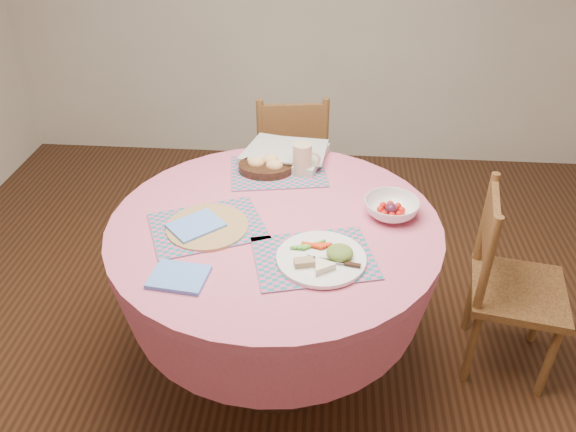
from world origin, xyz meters
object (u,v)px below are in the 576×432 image
object	(u,v)px
wicker_trivet	(207,227)
fruit_bowl	(391,208)
chair_back	(291,162)
bread_bowl	(266,166)
chair_right	(508,282)
dining_table	(275,263)
dinner_plate	(323,258)
latte_mug	(303,159)

from	to	relation	value
wicker_trivet	fruit_bowl	xyz separation A→B (m)	(0.67, 0.14, 0.03)
fruit_bowl	chair_back	bearing A→B (deg)	115.43
bread_bowl	chair_right	bearing A→B (deg)	-14.62
dining_table	bread_bowl	bearing A→B (deg)	101.32
dining_table	bread_bowl	xyz separation A→B (m)	(-0.07, 0.37, 0.23)
dinner_plate	fruit_bowl	distance (m)	0.39
bread_bowl	latte_mug	bearing A→B (deg)	0.30
dinner_plate	bread_bowl	xyz separation A→B (m)	(-0.26, 0.60, 0.01)
bread_bowl	fruit_bowl	bearing A→B (deg)	-29.62
chair_back	dinner_plate	distance (m)	1.30
dining_table	chair_right	xyz separation A→B (m)	(0.94, 0.11, -0.12)
wicker_trivet	dinner_plate	bearing A→B (deg)	-21.46
dining_table	chair_right	bearing A→B (deg)	6.44
chair_right	bread_bowl	world-z (taller)	chair_right
wicker_trivet	dinner_plate	size ratio (longest dim) A/B	0.99
chair_back	latte_mug	world-z (taller)	latte_mug
chair_back	dinner_plate	world-z (taller)	chair_back
dining_table	bread_bowl	distance (m)	0.44
chair_right	latte_mug	xyz separation A→B (m)	(-0.86, 0.27, 0.39)
wicker_trivet	bread_bowl	xyz separation A→B (m)	(0.17, 0.43, 0.03)
chair_right	bread_bowl	xyz separation A→B (m)	(-1.01, 0.26, 0.35)
dinner_plate	wicker_trivet	bearing A→B (deg)	158.54
dinner_plate	latte_mug	distance (m)	0.61
dining_table	fruit_bowl	xyz separation A→B (m)	(0.43, 0.08, 0.23)
dinner_plate	fruit_bowl	size ratio (longest dim) A/B	1.15
chair_right	wicker_trivet	size ratio (longest dim) A/B	2.79
dining_table	chair_back	bearing A→B (deg)	90.84
fruit_bowl	chair_right	bearing A→B (deg)	2.65
dining_table	fruit_bowl	size ratio (longest dim) A/B	4.73
chair_back	wicker_trivet	xyz separation A→B (m)	(-0.23, -1.08, 0.30)
chair_right	latte_mug	distance (m)	0.98
bread_bowl	dining_table	bearing A→B (deg)	-78.68
wicker_trivet	fruit_bowl	size ratio (longest dim) A/B	1.15
chair_back	dining_table	bearing A→B (deg)	83.26
chair_right	fruit_bowl	distance (m)	0.61
chair_back	wicker_trivet	size ratio (longest dim) A/B	2.90
latte_mug	fruit_bowl	xyz separation A→B (m)	(0.35, -0.29, -0.04)
fruit_bowl	dining_table	bearing A→B (deg)	-169.20
bread_bowl	chair_back	bearing A→B (deg)	84.83
dining_table	wicker_trivet	size ratio (longest dim) A/B	4.13
bread_bowl	fruit_bowl	size ratio (longest dim) A/B	0.88
bread_bowl	latte_mug	distance (m)	0.16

